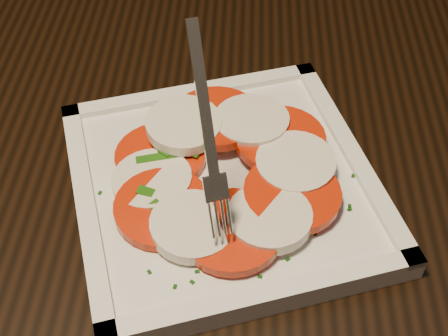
# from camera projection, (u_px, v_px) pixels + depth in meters

# --- Properties ---
(plate) EXTENTS (0.30, 0.30, 0.01)m
(plate) POSITION_uv_depth(u_px,v_px,m) (224.00, 186.00, 0.52)
(plate) COLOR white
(plate) RESTS_ON table
(caprese_salad) EXTENTS (0.21, 0.20, 0.03)m
(caprese_salad) POSITION_uv_depth(u_px,v_px,m) (224.00, 171.00, 0.50)
(caprese_salad) COLOR red
(caprese_salad) RESTS_ON plate
(fork) EXTENTS (0.05, 0.07, 0.14)m
(fork) POSITION_uv_depth(u_px,v_px,m) (204.00, 126.00, 0.42)
(fork) COLOR white
(fork) RESTS_ON caprese_salad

